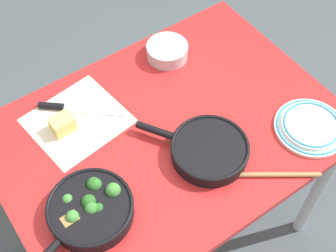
{
  "coord_description": "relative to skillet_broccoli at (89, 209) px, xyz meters",
  "views": [
    {
      "loc": [
        0.51,
        0.73,
        2.02
      ],
      "look_at": [
        0.0,
        0.0,
        0.8
      ],
      "focal_mm": 50.0,
      "sensor_mm": 36.0,
      "label": 1
    }
  ],
  "objects": [
    {
      "name": "skillet_eggs",
      "position": [
        -0.4,
        0.03,
        -0.0
      ],
      "size": [
        0.27,
        0.34,
        0.05
      ],
      "rotation": [
        0.0,
        0.0,
        5.27
      ],
      "color": "black",
      "rests_on": "dining_table_red"
    },
    {
      "name": "dinner_plate_stack",
      "position": [
        -0.74,
        0.15,
        -0.02
      ],
      "size": [
        0.24,
        0.24,
        0.03
      ],
      "color": "silver",
      "rests_on": "dining_table_red"
    },
    {
      "name": "cheese_block",
      "position": [
        -0.08,
        -0.31,
        -0.0
      ],
      "size": [
        0.08,
        0.06,
        0.06
      ],
      "color": "#EACC66",
      "rests_on": "dining_table_red"
    },
    {
      "name": "prep_bowl_steel",
      "position": [
        -0.54,
        -0.39,
        -0.01
      ],
      "size": [
        0.15,
        0.15,
        0.05
      ],
      "color": "#B7B7BC",
      "rests_on": "dining_table_red"
    },
    {
      "name": "wooden_spoon",
      "position": [
        -0.45,
        0.16,
        -0.02
      ],
      "size": [
        0.31,
        0.23,
        0.02
      ],
      "rotation": [
        0.0,
        0.0,
        5.67
      ],
      "color": "#A87A4C",
      "rests_on": "dining_table_red"
    },
    {
      "name": "dining_table_red",
      "position": [
        -0.36,
        -0.12,
        -0.13
      ],
      "size": [
        1.11,
        0.8,
        0.78
      ],
      "color": "red",
      "rests_on": "ground_plane"
    },
    {
      "name": "skillet_broccoli",
      "position": [
        0.0,
        0.0,
        0.0
      ],
      "size": [
        0.36,
        0.25,
        0.07
      ],
      "rotation": [
        0.0,
        0.0,
        0.31
      ],
      "color": "black",
      "rests_on": "dining_table_red"
    },
    {
      "name": "grater_knife",
      "position": [
        -0.13,
        -0.38,
        -0.02
      ],
      "size": [
        0.24,
        0.21,
        0.02
      ],
      "rotation": [
        0.0,
        0.0,
        2.43
      ],
      "color": "silver",
      "rests_on": "dining_table_red"
    },
    {
      "name": "ground_plane",
      "position": [
        -0.36,
        -0.12,
        -0.81
      ],
      "size": [
        14.0,
        14.0,
        0.0
      ],
      "primitive_type": "plane",
      "color": "#424C51"
    },
    {
      "name": "parchment_sheet",
      "position": [
        -0.13,
        -0.32,
        -0.03
      ],
      "size": [
        0.33,
        0.31,
        0.0
      ],
      "color": "beige",
      "rests_on": "dining_table_red"
    }
  ]
}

